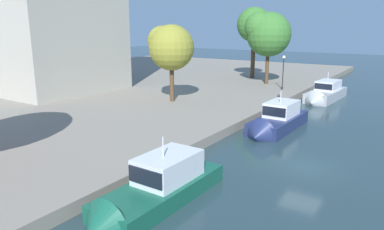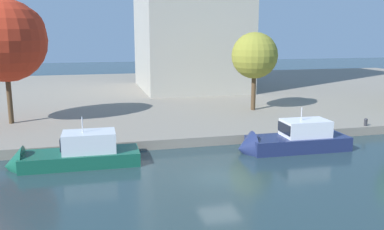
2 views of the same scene
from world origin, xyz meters
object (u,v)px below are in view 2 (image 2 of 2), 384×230
Objects in this scene: tree_0 at (255,53)px; motor_yacht_2 at (291,142)px; motor_yacht_1 at (72,157)px; mooring_bollard_0 at (366,122)px; tree_3 at (9,38)px.

motor_yacht_2 is at bearing -99.89° from tree_0.
motor_yacht_1 is at bearing 0.43° from motor_yacht_2.
mooring_bollard_0 is 33.14m from tree_3.
tree_3 is at bearing -27.46° from motor_yacht_2.
tree_0 is (-6.79, 10.13, 5.76)m from mooring_bollard_0.
motor_yacht_1 is at bearing -65.38° from tree_3.
motor_yacht_1 is 15.26m from tree_3.
tree_0 is (18.82, 12.98, 6.32)m from motor_yacht_1.
tree_0 is 24.32m from tree_3.
motor_yacht_2 is at bearing -28.91° from tree_3.
motor_yacht_2 is at bearing 179.99° from motor_yacht_1.
tree_0 reaches higher than mooring_bollard_0.
motor_yacht_1 reaches higher than motor_yacht_2.
motor_yacht_1 is 12.75× the size of mooring_bollard_0.
motor_yacht_2 is 9.64m from mooring_bollard_0.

